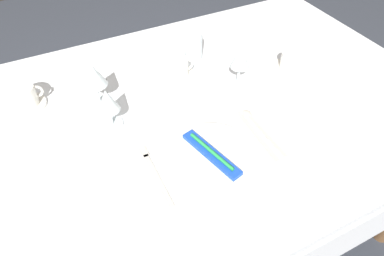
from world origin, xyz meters
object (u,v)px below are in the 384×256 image
dinner_knife (257,136)px  drink_tumbler (194,47)px  toothbrush_package (211,154)px  coffee_cup_far (292,61)px  coffee_cup_left (178,68)px  wine_glass_centre (108,102)px  dinner_plate (211,157)px  wine_glass_right (240,59)px  fork_outer (154,172)px  coffee_cup_right (23,96)px  spoon_soup (259,126)px  wine_glass_left (94,77)px

dinner_knife → drink_tumbler: (0.02, 0.47, 0.04)m
toothbrush_package → coffee_cup_far: (0.47, 0.25, 0.02)m
coffee_cup_far → coffee_cup_left: bearing=160.3°
coffee_cup_far → wine_glass_centre: 0.68m
dinner_plate → toothbrush_package: size_ratio=1.26×
wine_glass_right → drink_tumbler: bearing=106.3°
fork_outer → drink_tumbler: drink_tumbler is taller
dinner_plate → coffee_cup_right: size_ratio=2.41×
coffee_cup_left → coffee_cup_right: coffee_cup_left is taller
toothbrush_package → drink_tumbler: drink_tumbler is taller
dinner_knife → coffee_cup_far: (0.30, 0.23, 0.04)m
toothbrush_package → spoon_soup: (0.20, 0.05, -0.02)m
wine_glass_right → coffee_cup_left: bearing=145.1°
dinner_knife → coffee_cup_right: bearing=142.6°
fork_outer → coffee_cup_left: 0.44m
dinner_knife → coffee_cup_left: size_ratio=2.32×
dinner_plate → wine_glass_centre: (-0.21, 0.26, 0.08)m
dinner_knife → fork_outer: bearing=177.9°
coffee_cup_left → wine_glass_centre: 0.32m
coffee_cup_far → dinner_plate: bearing=-152.2°
spoon_soup → wine_glass_right: size_ratio=1.51×
dinner_plate → drink_tumbler: size_ratio=2.52×
wine_glass_left → drink_tumbler: wine_glass_left is taller
wine_glass_right → dinner_plate: bearing=-133.8°
fork_outer → coffee_cup_far: coffee_cup_far is taller
dinner_plate → spoon_soup: size_ratio=1.18×
coffee_cup_right → wine_glass_right: (0.69, -0.21, 0.06)m
coffee_cup_far → wine_glass_left: wine_glass_left is taller
spoon_soup → wine_glass_centre: bearing=152.1°
dinner_plate → wine_glass_right: (0.26, 0.27, 0.09)m
spoon_soup → coffee_cup_right: 0.76m
dinner_plate → coffee_cup_right: (-0.43, 0.47, 0.03)m
coffee_cup_left → coffee_cup_right: (-0.51, 0.09, -0.00)m
fork_outer → coffee_cup_right: 0.52m
dinner_knife → spoon_soup: spoon_soup is taller
toothbrush_package → coffee_cup_right: coffee_cup_right is taller
wine_glass_left → wine_glass_right: (0.47, -0.11, -0.01)m
coffee_cup_left → wine_glass_left: 0.30m
fork_outer → coffee_cup_right: coffee_cup_right is taller
fork_outer → wine_glass_centre: (-0.05, 0.24, 0.09)m
spoon_soup → coffee_cup_far: (0.28, 0.20, 0.04)m
dinner_plate → fork_outer: size_ratio=1.19×
wine_glass_centre → drink_tumbler: wine_glass_centre is taller
dinner_plate → dinner_knife: (0.17, 0.02, -0.01)m
wine_glass_left → coffee_cup_far: bearing=-10.9°
dinner_knife → drink_tumbler: 0.47m
wine_glass_centre → wine_glass_right: size_ratio=0.91×
coffee_cup_left → drink_tumbler: drink_tumbler is taller
coffee_cup_far → drink_tumbler: (-0.28, 0.24, 0.01)m
wine_glass_centre → drink_tumbler: 0.46m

